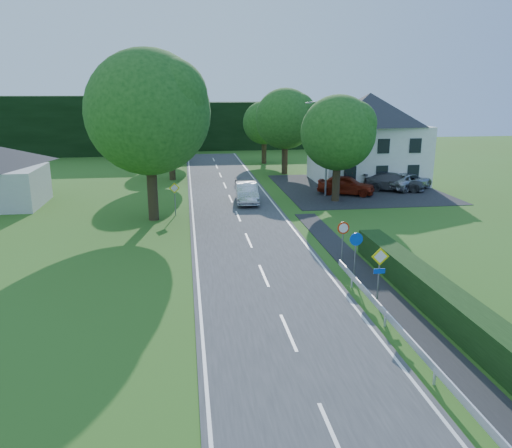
{
  "coord_description": "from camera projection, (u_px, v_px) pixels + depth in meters",
  "views": [
    {
      "loc": [
        -3.63,
        -10.87,
        9.0
      ],
      "look_at": [
        0.27,
        16.67,
        1.42
      ],
      "focal_mm": 35.0,
      "sensor_mm": 36.0,
      "label": 1
    }
  ],
  "objects": [
    {
      "name": "sign_priority_right",
      "position": [
        380.0,
        265.0,
        20.98
      ],
      "size": [
        0.78,
        0.09,
        2.59
      ],
      "color": "slate",
      "rests_on": "ground"
    },
    {
      "name": "parked_car_grey",
      "position": [
        394.0,
        182.0,
        45.16
      ],
      "size": [
        5.85,
        3.87,
        1.58
      ],
      "primitive_type": "imported",
      "rotation": [
        0.0,
        0.0,
        1.24
      ],
      "color": "#48484D",
      "rests_on": "parking_pad"
    },
    {
      "name": "tree_right_mid",
      "position": [
        338.0,
        149.0,
        40.02
      ],
      "size": [
        7.0,
        7.0,
        8.58
      ],
      "primitive_type": null,
      "color": "#1B4916",
      "rests_on": "ground"
    },
    {
      "name": "sign_priority_left",
      "position": [
        175.0,
        193.0,
        36.05
      ],
      "size": [
        0.78,
        0.09,
        2.44
      ],
      "color": "slate",
      "rests_on": "ground"
    },
    {
      "name": "sign_speed_limit",
      "position": [
        343.0,
        233.0,
        25.76
      ],
      "size": [
        0.64,
        0.11,
        2.37
      ],
      "color": "slate",
      "rests_on": "ground"
    },
    {
      "name": "footpath",
      "position": [
        466.0,
        381.0,
        15.82
      ],
      "size": [
        1.5,
        44.0,
        0.04
      ],
      "primitive_type": "cube",
      "color": "black",
      "rests_on": "ground"
    },
    {
      "name": "tree_left_back",
      "position": [
        177.0,
        130.0,
        61.25
      ],
      "size": [
        6.6,
        6.6,
        8.07
      ],
      "primitive_type": null,
      "color": "#1B4916",
      "rests_on": "ground"
    },
    {
      "name": "road",
      "position": [
        245.0,
        232.0,
        32.35
      ],
      "size": [
        7.0,
        80.0,
        0.04
      ],
      "primitive_type": "cube",
      "color": "#38383A",
      "rests_on": "ground"
    },
    {
      "name": "tree_main",
      "position": [
        149.0,
        137.0,
        33.83
      ],
      "size": [
        9.4,
        9.4,
        11.64
      ],
      "primitive_type": null,
      "color": "#1B4916",
      "rests_on": "ground"
    },
    {
      "name": "parasol",
      "position": [
        343.0,
        179.0,
        45.66
      ],
      "size": [
        2.16,
        2.2,
        1.94
      ],
      "primitive_type": "imported",
      "rotation": [
        0.0,
        0.0,
        0.02
      ],
      "color": "red",
      "rests_on": "parking_pad"
    },
    {
      "name": "treeline_right",
      "position": [
        261.0,
        125.0,
        76.46
      ],
      "size": [
        30.0,
        5.0,
        7.0
      ],
      "primitive_type": "cube",
      "color": "black",
      "rests_on": "ground"
    },
    {
      "name": "treeline_left",
      "position": [
        3.0,
        126.0,
        67.63
      ],
      "size": [
        44.0,
        6.0,
        8.0
      ],
      "primitive_type": "cube",
      "color": "black",
      "rests_on": "ground"
    },
    {
      "name": "parked_car_red",
      "position": [
        346.0,
        185.0,
        43.42
      ],
      "size": [
        5.27,
        3.89,
        1.67
      ],
      "primitive_type": "imported",
      "rotation": [
        0.0,
        0.0,
        1.13
      ],
      "color": "maroon",
      "rests_on": "parking_pad"
    },
    {
      "name": "line_edge_left",
      "position": [
        194.0,
        233.0,
        31.9
      ],
      "size": [
        0.12,
        80.0,
        0.01
      ],
      "primitive_type": "cube",
      "color": "white",
      "rests_on": "road"
    },
    {
      "name": "motorcycle",
      "position": [
        237.0,
        182.0,
        47.02
      ],
      "size": [
        0.68,
        1.7,
        0.88
      ],
      "primitive_type": "imported",
      "rotation": [
        0.0,
        0.0,
        0.06
      ],
      "color": "black",
      "rests_on": "road"
    },
    {
      "name": "streetlight",
      "position": [
        326.0,
        144.0,
        41.82
      ],
      "size": [
        2.03,
        0.18,
        8.0
      ],
      "color": "slate",
      "rests_on": "ground"
    },
    {
      "name": "parked_car_silver_b",
      "position": [
        408.0,
        181.0,
        45.77
      ],
      "size": [
        5.84,
        4.79,
        1.48
      ],
      "primitive_type": "imported",
      "rotation": [
        0.0,
        0.0,
        2.09
      ],
      "color": "#B5B5BC",
      "rests_on": "parking_pad"
    },
    {
      "name": "moving_car",
      "position": [
        247.0,
        193.0,
        40.35
      ],
      "size": [
        2.03,
        4.98,
        1.61
      ],
      "primitive_type": "imported",
      "rotation": [
        0.0,
        0.0,
        -0.07
      ],
      "color": "silver",
      "rests_on": "road"
    },
    {
      "name": "guardrail",
      "position": [
        492.0,
        439.0,
        12.72
      ],
      "size": [
        0.12,
        26.0,
        0.69
      ],
      "primitive_type": null,
      "color": "silver",
      "rests_on": "ground"
    },
    {
      "name": "sign_roundabout",
      "position": [
        356.0,
        247.0,
        23.88
      ],
      "size": [
        0.64,
        0.08,
        2.37
      ],
      "color": "slate",
      "rests_on": "ground"
    },
    {
      "name": "parked_car_silver_a",
      "position": [
        353.0,
        179.0,
        46.93
      ],
      "size": [
        4.34,
        2.55,
        1.35
      ],
      "primitive_type": "imported",
      "rotation": [
        0.0,
        0.0,
        1.86
      ],
      "color": "#B4B4B9",
      "rests_on": "parking_pad"
    },
    {
      "name": "ground",
      "position": [
        334.0,
        439.0,
        13.25
      ],
      "size": [
        160.0,
        160.0,
        0.0
      ],
      "primitive_type": "plane",
      "color": "#39631C",
      "rests_on": "ground"
    },
    {
      "name": "tree_right_back",
      "position": [
        264.0,
        133.0,
        60.83
      ],
      "size": [
        6.2,
        6.2,
        7.56
      ],
      "primitive_type": null,
      "color": "#1B4916",
      "rests_on": "ground"
    },
    {
      "name": "house_white",
      "position": [
        368.0,
        137.0,
        48.37
      ],
      "size": [
        10.6,
        8.4,
        8.6
      ],
      "color": "silver",
      "rests_on": "ground"
    },
    {
      "name": "tree_right_far",
      "position": [
        285.0,
        132.0,
        53.12
      ],
      "size": [
        7.4,
        7.4,
        9.09
      ],
      "primitive_type": null,
      "color": "#1B4916",
      "rests_on": "ground"
    },
    {
      "name": "tree_left_far",
      "position": [
        171.0,
        137.0,
        49.65
      ],
      "size": [
        7.0,
        7.0,
        8.58
      ],
      "primitive_type": null,
      "color": "#1B4916",
      "rests_on": "ground"
    },
    {
      "name": "line_centre",
      "position": [
        245.0,
        231.0,
        32.34
      ],
      "size": [
        0.12,
        80.0,
        0.01
      ],
      "primitive_type": null,
      "color": "white",
      "rests_on": "road"
    },
    {
      "name": "parking_pad",
      "position": [
        356.0,
        188.0,
        46.39
      ],
      "size": [
        14.0,
        16.0,
        0.04
      ],
      "primitive_type": "cube",
      "color": "black",
      "rests_on": "ground"
    },
    {
      "name": "line_edge_right",
      "position": [
        294.0,
        229.0,
        32.78
      ],
      "size": [
        0.12,
        80.0,
        0.01
      ],
      "primitive_type": "cube",
      "color": "white",
      "rests_on": "road"
    }
  ]
}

